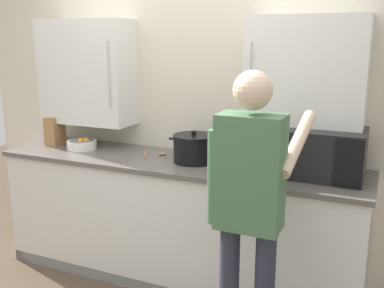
% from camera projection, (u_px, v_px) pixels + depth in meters
% --- Properties ---
extents(back_wall_tiled, '(4.06, 0.44, 2.73)m').
position_uv_depth(back_wall_tiled, '(193.00, 93.00, 3.48)').
color(back_wall_tiled, beige).
rests_on(back_wall_tiled, ground_plane).
extents(counter_unit, '(2.77, 0.66, 0.95)m').
position_uv_depth(counter_unit, '(177.00, 220.00, 3.42)').
color(counter_unit, white).
rests_on(counter_unit, ground_plane).
extents(microwave_oven, '(0.72, 0.82, 0.32)m').
position_uv_depth(microwave_oven, '(311.00, 152.00, 2.92)').
color(microwave_oven, black).
rests_on(microwave_oven, counter_unit).
extents(wooden_spoon, '(0.21, 0.19, 0.02)m').
position_uv_depth(wooden_spoon, '(154.00, 154.00, 3.45)').
color(wooden_spoon, '#A37547').
rests_on(wooden_spoon, counter_unit).
extents(thermos_flask, '(0.09, 0.09, 0.32)m').
position_uv_depth(thermos_flask, '(237.00, 144.00, 3.10)').
color(thermos_flask, '#B7BABF').
rests_on(thermos_flask, counter_unit).
extents(fruit_bowl, '(0.24, 0.24, 0.10)m').
position_uv_depth(fruit_bowl, '(82.00, 144.00, 3.64)').
color(fruit_bowl, white).
rests_on(fruit_bowl, counter_unit).
extents(stock_pot, '(0.40, 0.30, 0.23)m').
position_uv_depth(stock_pot, '(194.00, 148.00, 3.25)').
color(stock_pot, black).
rests_on(stock_pot, counter_unit).
extents(knife_block, '(0.11, 0.15, 0.33)m').
position_uv_depth(knife_block, '(55.00, 130.00, 3.76)').
color(knife_block, '#A37547').
rests_on(knife_block, counter_unit).
extents(person_figure, '(0.48, 0.57, 1.68)m').
position_uv_depth(person_figure, '(250.00, 200.00, 2.34)').
color(person_figure, '#282D3D').
rests_on(person_figure, ground_plane).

